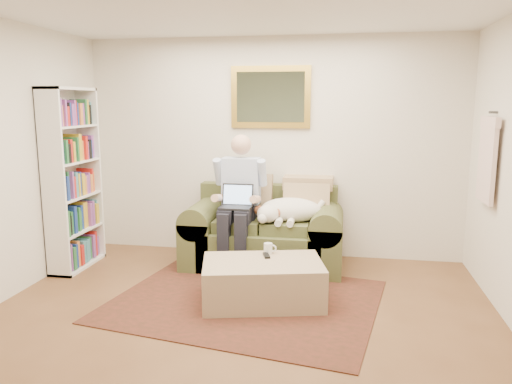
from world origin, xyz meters
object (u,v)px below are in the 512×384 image
(ottoman, at_px, (263,282))
(bookshelf, at_px, (73,179))
(sleeping_dog, at_px, (291,210))
(sofa, at_px, (264,239))
(coffee_mug, at_px, (268,248))
(laptop, at_px, (237,201))
(seated_man, at_px, (238,203))

(ottoman, height_order, bookshelf, bookshelf)
(sleeping_dog, xyz_separation_m, bookshelf, (-2.40, -0.33, 0.32))
(sofa, relative_size, coffee_mug, 17.69)
(sleeping_dog, height_order, coffee_mug, sleeping_dog)
(laptop, relative_size, sleeping_dog, 0.47)
(sleeping_dog, height_order, ottoman, sleeping_dog)
(ottoman, bearing_deg, seated_man, 115.00)
(seated_man, distance_m, ottoman, 1.16)
(bookshelf, bearing_deg, seated_man, 8.05)
(laptop, height_order, ottoman, laptop)
(seated_man, xyz_separation_m, bookshelf, (-1.82, -0.26, 0.26))
(coffee_mug, bearing_deg, sofa, 102.05)
(sleeping_dog, bearing_deg, seated_man, -172.87)
(seated_man, relative_size, bookshelf, 0.74)
(laptop, distance_m, sleeping_dog, 0.61)
(bookshelf, bearing_deg, sofa, 11.39)
(seated_man, bearing_deg, bookshelf, -171.95)
(sofa, relative_size, ottoman, 1.62)
(seated_man, xyz_separation_m, sleeping_dog, (0.58, 0.07, -0.07))
(sofa, relative_size, laptop, 5.15)
(sofa, height_order, bookshelf, bookshelf)
(ottoman, bearing_deg, coffee_mug, 88.08)
(seated_man, bearing_deg, sleeping_dog, 7.13)
(laptop, height_order, sleeping_dog, laptop)
(seated_man, distance_m, sleeping_dog, 0.59)
(laptop, xyz_separation_m, ottoman, (0.43, -0.86, -0.58))
(sleeping_dog, distance_m, coffee_mug, 0.78)
(laptop, height_order, coffee_mug, laptop)
(seated_man, relative_size, laptop, 4.33)
(ottoman, relative_size, bookshelf, 0.55)
(sofa, distance_m, seated_man, 0.54)
(ottoman, bearing_deg, sofa, 98.68)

